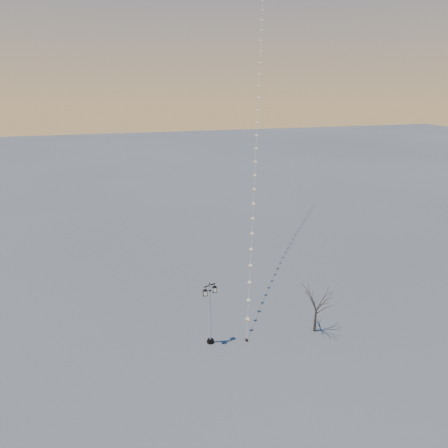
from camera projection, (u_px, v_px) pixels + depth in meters
name	position (u px, v px, depth m)	size (l,w,h in m)	color
ground	(222.00, 349.00, 31.06)	(300.00, 300.00, 0.00)	#5A5B5C
street_lamp	(210.00, 310.00, 30.95)	(1.27, 0.78, 5.25)	black
bare_tree	(317.00, 303.00, 32.53)	(2.27, 2.27, 3.77)	#3D342A
kite_train	(257.00, 116.00, 44.36)	(14.32, 35.33, 32.10)	black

